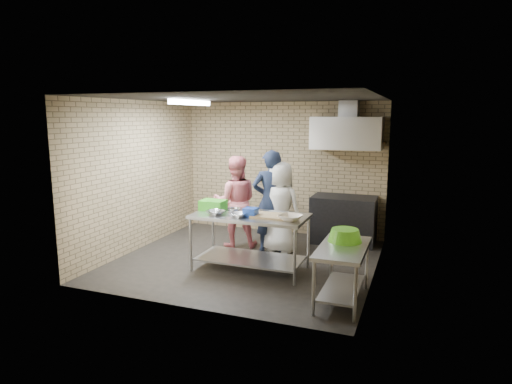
# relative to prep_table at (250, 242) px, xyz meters

# --- Properties ---
(floor) EXTENTS (4.20, 4.20, 0.00)m
(floor) POSITION_rel_prep_table_xyz_m (-0.22, 0.39, -0.45)
(floor) COLOR black
(floor) RESTS_ON ground
(ceiling) EXTENTS (4.20, 4.20, 0.00)m
(ceiling) POSITION_rel_prep_table_xyz_m (-0.22, 0.39, 2.25)
(ceiling) COLOR black
(ceiling) RESTS_ON ground
(back_wall) EXTENTS (4.20, 0.06, 2.70)m
(back_wall) POSITION_rel_prep_table_xyz_m (-0.22, 2.39, 0.90)
(back_wall) COLOR tan
(back_wall) RESTS_ON ground
(front_wall) EXTENTS (4.20, 0.06, 2.70)m
(front_wall) POSITION_rel_prep_table_xyz_m (-0.22, -1.61, 0.90)
(front_wall) COLOR tan
(front_wall) RESTS_ON ground
(left_wall) EXTENTS (0.06, 4.00, 2.70)m
(left_wall) POSITION_rel_prep_table_xyz_m (-2.32, 0.39, 0.90)
(left_wall) COLOR tan
(left_wall) RESTS_ON ground
(right_wall) EXTENTS (0.06, 4.00, 2.70)m
(right_wall) POSITION_rel_prep_table_xyz_m (1.88, 0.39, 0.90)
(right_wall) COLOR tan
(right_wall) RESTS_ON ground
(prep_table) EXTENTS (1.79, 0.90, 0.90)m
(prep_table) POSITION_rel_prep_table_xyz_m (0.00, 0.00, 0.00)
(prep_table) COLOR #AAADB1
(prep_table) RESTS_ON floor
(side_counter) EXTENTS (0.60, 1.20, 0.75)m
(side_counter) POSITION_rel_prep_table_xyz_m (1.58, -0.71, -0.07)
(side_counter) COLOR silver
(side_counter) RESTS_ON floor
(stove) EXTENTS (1.20, 0.70, 0.90)m
(stove) POSITION_rel_prep_table_xyz_m (1.13, 2.04, 0.00)
(stove) COLOR black
(stove) RESTS_ON floor
(range_hood) EXTENTS (1.30, 0.60, 0.60)m
(range_hood) POSITION_rel_prep_table_xyz_m (1.13, 2.09, 1.65)
(range_hood) COLOR silver
(range_hood) RESTS_ON back_wall
(hood_duct) EXTENTS (0.35, 0.30, 0.30)m
(hood_duct) POSITION_rel_prep_table_xyz_m (1.13, 2.24, 2.10)
(hood_duct) COLOR #A5A8AD
(hood_duct) RESTS_ON back_wall
(wall_shelf) EXTENTS (0.80, 0.20, 0.04)m
(wall_shelf) POSITION_rel_prep_table_xyz_m (1.43, 2.28, 1.47)
(wall_shelf) COLOR #3F2B19
(wall_shelf) RESTS_ON back_wall
(fluorescent_fixture) EXTENTS (0.10, 1.25, 0.08)m
(fluorescent_fixture) POSITION_rel_prep_table_xyz_m (-1.22, 0.39, 2.19)
(fluorescent_fixture) COLOR white
(fluorescent_fixture) RESTS_ON ceiling
(green_crate) EXTENTS (0.40, 0.30, 0.16)m
(green_crate) POSITION_rel_prep_table_xyz_m (-0.70, 0.12, 0.53)
(green_crate) COLOR green
(green_crate) RESTS_ON prep_table
(blue_tub) EXTENTS (0.20, 0.20, 0.13)m
(blue_tub) POSITION_rel_prep_table_xyz_m (0.05, -0.10, 0.51)
(blue_tub) COLOR #1843B9
(blue_tub) RESTS_ON prep_table
(cutting_board) EXTENTS (0.55, 0.42, 0.03)m
(cutting_board) POSITION_rel_prep_table_xyz_m (0.35, -0.02, 0.46)
(cutting_board) COLOR tan
(cutting_board) RESTS_ON prep_table
(mixing_bowl_a) EXTENTS (0.35, 0.35, 0.07)m
(mixing_bowl_a) POSITION_rel_prep_table_xyz_m (-0.50, -0.20, 0.48)
(mixing_bowl_a) COLOR #BBBDC2
(mixing_bowl_a) RESTS_ON prep_table
(mixing_bowl_b) EXTENTS (0.26, 0.26, 0.07)m
(mixing_bowl_b) POSITION_rel_prep_table_xyz_m (-0.30, 0.05, 0.48)
(mixing_bowl_b) COLOR #AFB1B6
(mixing_bowl_b) RESTS_ON prep_table
(mixing_bowl_c) EXTENTS (0.32, 0.32, 0.06)m
(mixing_bowl_c) POSITION_rel_prep_table_xyz_m (-0.10, -0.22, 0.48)
(mixing_bowl_c) COLOR silver
(mixing_bowl_c) RESTS_ON prep_table
(ceramic_bowl) EXTENTS (0.43, 0.43, 0.08)m
(ceramic_bowl) POSITION_rel_prep_table_xyz_m (0.70, -0.15, 0.49)
(ceramic_bowl) COLOR beige
(ceramic_bowl) RESTS_ON prep_table
(green_basin) EXTENTS (0.46, 0.46, 0.17)m
(green_basin) POSITION_rel_prep_table_xyz_m (1.56, -0.46, 0.39)
(green_basin) COLOR #59C626
(green_basin) RESTS_ON side_counter
(bottle_green) EXTENTS (0.06, 0.06, 0.15)m
(bottle_green) POSITION_rel_prep_table_xyz_m (1.58, 2.28, 1.57)
(bottle_green) COLOR green
(bottle_green) RESTS_ON wall_shelf
(man_navy) EXTENTS (0.79, 0.66, 1.83)m
(man_navy) POSITION_rel_prep_table_xyz_m (-0.01, 1.03, 0.47)
(man_navy) COLOR black
(man_navy) RESTS_ON floor
(woman_pink) EXTENTS (1.01, 0.91, 1.70)m
(woman_pink) POSITION_rel_prep_table_xyz_m (-0.72, 1.08, 0.40)
(woman_pink) COLOR #E77A82
(woman_pink) RESTS_ON floor
(woman_white) EXTENTS (0.89, 0.68, 1.63)m
(woman_white) POSITION_rel_prep_table_xyz_m (0.16, 1.05, 0.37)
(woman_white) COLOR white
(woman_white) RESTS_ON floor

